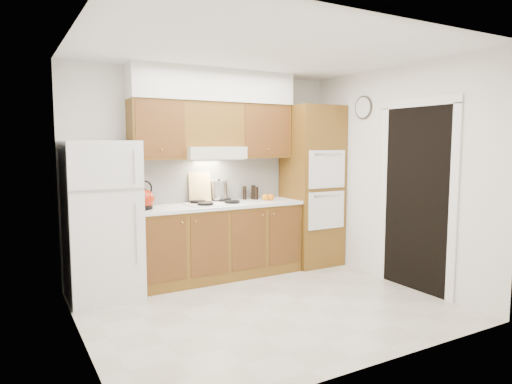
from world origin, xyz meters
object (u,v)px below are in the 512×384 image
Objects in this scene: fridge at (102,220)px; oven_cabinet at (312,186)px; stock_pot at (219,190)px; kettle at (145,199)px.

fridge is 2.86m from oven_cabinet.
stock_pot is (1.52, 0.25, 0.22)m from fridge.
fridge is at bearing 155.73° from kettle.
oven_cabinet is 2.37m from kettle.
oven_cabinet is at bearing -23.62° from kettle.
fridge is 0.78× the size of oven_cabinet.
kettle is 0.97× the size of stock_pot.
fridge reaches higher than kettle.
stock_pot is (-1.32, 0.22, -0.02)m from oven_cabinet.
oven_cabinet is at bearing 0.70° from fridge.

